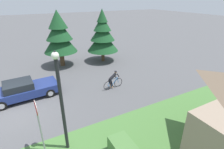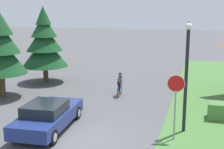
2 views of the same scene
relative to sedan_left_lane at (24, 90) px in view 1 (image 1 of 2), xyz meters
The scene contains 7 objects.
ground_plane 1.90m from the sedan_left_lane, 21.62° to the right, with size 140.00×140.00×0.00m, color #515154.
sedan_left_lane is the anchor object (origin of this frame).
cyclist 6.49m from the sedan_left_lane, 75.00° to the left, with size 0.44×1.73×1.46m.
stop_sign 5.73m from the sedan_left_lane, ahead, with size 0.71×0.07×2.76m.
street_lamp 6.47m from the sedan_left_lane, 14.36° to the left, with size 0.30×0.30×4.86m.
conifer_tall_near 7.04m from the sedan_left_lane, 142.89° to the left, with size 3.29×3.29×5.56m.
conifer_tall_far 9.74m from the sedan_left_lane, 118.53° to the left, with size 3.35×3.35×5.57m.
Camera 1 is at (10.78, 1.12, 6.70)m, focal length 28.00 mm.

